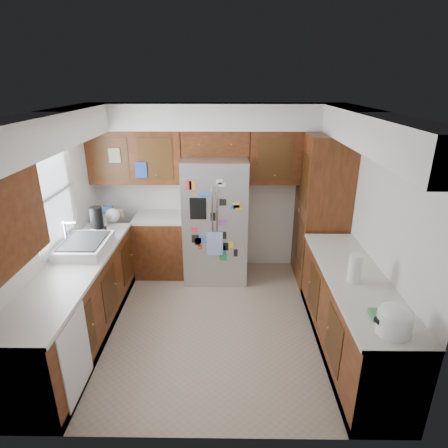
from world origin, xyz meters
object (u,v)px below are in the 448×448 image
(pantry, at_px, (321,210))
(paper_towel, at_px, (355,268))
(fridge, at_px, (216,220))
(rice_cooker, at_px, (395,319))

(pantry, xyz_separation_m, paper_towel, (-0.07, -1.73, -0.01))
(fridge, height_order, rice_cooker, fridge)
(pantry, relative_size, paper_towel, 7.29)
(pantry, height_order, rice_cooker, pantry)
(rice_cooker, bearing_deg, pantry, 89.99)
(fridge, xyz_separation_m, paper_towel, (1.43, -1.78, 0.17))
(pantry, xyz_separation_m, fridge, (-1.50, 0.05, -0.17))
(fridge, bearing_deg, pantry, -2.06)
(rice_cooker, distance_m, paper_towel, 0.80)
(rice_cooker, relative_size, paper_towel, 0.98)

